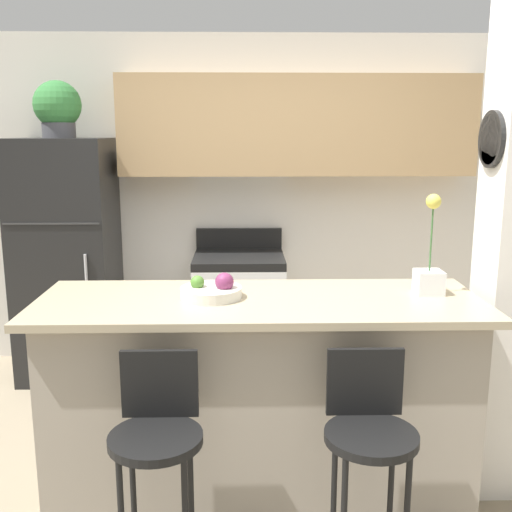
% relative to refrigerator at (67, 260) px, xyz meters
% --- Properties ---
extents(ground_plane, '(14.00, 14.00, 0.00)m').
position_rel_refrigerator_xyz_m(ground_plane, '(1.38, -1.70, -0.89)').
color(ground_plane, gray).
extents(wall_back, '(5.60, 0.38, 2.55)m').
position_rel_refrigerator_xyz_m(wall_back, '(1.51, 0.30, 0.63)').
color(wall_back, white).
rests_on(wall_back, ground_plane).
extents(counter_bar, '(2.06, 0.73, 1.06)m').
position_rel_refrigerator_xyz_m(counter_bar, '(1.38, -1.70, -0.35)').
color(counter_bar, gray).
rests_on(counter_bar, ground_plane).
extents(refrigerator, '(0.69, 0.66, 1.77)m').
position_rel_refrigerator_xyz_m(refrigerator, '(0.00, 0.00, 0.00)').
color(refrigerator, black).
rests_on(refrigerator, ground_plane).
extents(stove_range, '(0.68, 0.61, 1.07)m').
position_rel_refrigerator_xyz_m(stove_range, '(1.27, 0.03, -0.43)').
color(stove_range, white).
rests_on(stove_range, ground_plane).
extents(bar_stool_left, '(0.36, 0.36, 0.98)m').
position_rel_refrigerator_xyz_m(bar_stool_left, '(0.97, -2.25, -0.23)').
color(bar_stool_left, black).
rests_on(bar_stool_left, ground_plane).
extents(bar_stool_right, '(0.36, 0.36, 0.98)m').
position_rel_refrigerator_xyz_m(bar_stool_right, '(1.79, -2.25, -0.23)').
color(bar_stool_right, black).
rests_on(bar_stool_right, ground_plane).
extents(potted_plant_on_fridge, '(0.33, 0.33, 0.40)m').
position_rel_refrigerator_xyz_m(potted_plant_on_fridge, '(-0.00, 0.00, 1.10)').
color(potted_plant_on_fridge, '#4C4C51').
rests_on(potted_plant_on_fridge, refrigerator).
extents(orchid_vase, '(0.13, 0.13, 0.48)m').
position_rel_refrigerator_xyz_m(orchid_vase, '(2.19, -1.63, 0.29)').
color(orchid_vase, white).
rests_on(orchid_vase, counter_bar).
extents(fruit_bowl, '(0.29, 0.29, 0.12)m').
position_rel_refrigerator_xyz_m(fruit_bowl, '(1.16, -1.68, 0.21)').
color(fruit_bowl, silver).
rests_on(fruit_bowl, counter_bar).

